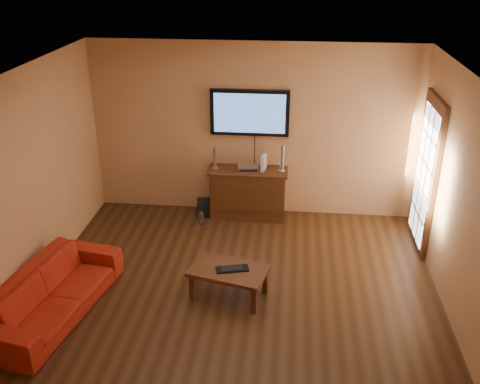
# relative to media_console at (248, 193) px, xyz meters

# --- Properties ---
(ground_plane) EXTENTS (5.00, 5.00, 0.00)m
(ground_plane) POSITION_rel_media_console_xyz_m (0.05, -2.26, -0.40)
(ground_plane) COLOR #311D0D
(ground_plane) RESTS_ON ground
(room_walls) EXTENTS (5.00, 5.00, 5.00)m
(room_walls) POSITION_rel_media_console_xyz_m (0.05, -1.63, 1.29)
(room_walls) COLOR tan
(room_walls) RESTS_ON ground
(french_door) EXTENTS (0.07, 1.02, 2.22)m
(french_door) POSITION_rel_media_console_xyz_m (2.51, -0.56, 0.65)
(french_door) COLOR #3E1F0E
(french_door) RESTS_ON ground
(media_console) EXTENTS (1.22, 0.47, 0.80)m
(media_console) POSITION_rel_media_console_xyz_m (0.00, 0.00, 0.00)
(media_console) COLOR #3E1F0E
(media_console) RESTS_ON ground
(television) EXTENTS (1.19, 0.08, 0.71)m
(television) POSITION_rel_media_console_xyz_m (-0.00, 0.19, 1.25)
(television) COLOR black
(television) RESTS_ON ground
(coffee_table) EXTENTS (1.02, 0.75, 0.39)m
(coffee_table) POSITION_rel_media_console_xyz_m (-0.04, -2.15, -0.07)
(coffee_table) COLOR #3E1F0E
(coffee_table) RESTS_ON ground
(sofa) EXTENTS (0.90, 2.03, 0.77)m
(sofa) POSITION_rel_media_console_xyz_m (-2.02, -2.70, -0.02)
(sofa) COLOR #A72312
(sofa) RESTS_ON ground
(speaker_left) EXTENTS (0.09, 0.09, 0.34)m
(speaker_left) POSITION_rel_media_console_xyz_m (-0.51, 0.01, 0.55)
(speaker_left) COLOR silver
(speaker_left) RESTS_ON media_console
(speaker_right) EXTENTS (0.11, 0.11, 0.41)m
(speaker_right) POSITION_rel_media_console_xyz_m (0.51, 0.02, 0.58)
(speaker_right) COLOR silver
(speaker_right) RESTS_ON media_console
(av_receiver) EXTENTS (0.34, 0.26, 0.07)m
(av_receiver) POSITION_rel_media_console_xyz_m (0.00, -0.01, 0.43)
(av_receiver) COLOR silver
(av_receiver) RESTS_ON media_console
(game_console) EXTENTS (0.08, 0.18, 0.24)m
(game_console) POSITION_rel_media_console_xyz_m (0.23, 0.02, 0.52)
(game_console) COLOR white
(game_console) RESTS_ON media_console
(subwoofer) EXTENTS (0.29, 0.29, 0.25)m
(subwoofer) POSITION_rel_media_console_xyz_m (-0.69, -0.01, -0.28)
(subwoofer) COLOR black
(subwoofer) RESTS_ON ground
(bottle) EXTENTS (0.07, 0.07, 0.22)m
(bottle) POSITION_rel_media_console_xyz_m (-0.70, -0.34, -0.30)
(bottle) COLOR white
(bottle) RESTS_ON ground
(keyboard) EXTENTS (0.42, 0.24, 0.02)m
(keyboard) POSITION_rel_media_console_xyz_m (0.01, -2.16, -0.00)
(keyboard) COLOR black
(keyboard) RESTS_ON coffee_table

